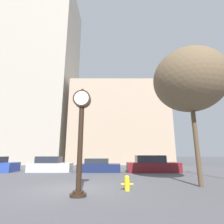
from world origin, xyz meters
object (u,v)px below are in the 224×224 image
street_clock (82,130)px  car_maroon (153,165)px  car_silver (51,165)px  fire_hydrant_near (128,183)px  car_navy (99,166)px  bare_tree (190,80)px

street_clock → car_maroon: (5.07, 9.48, -2.01)m
car_silver → car_maroon: 9.60m
car_silver → fire_hydrant_near: (6.55, -8.70, -0.25)m
car_silver → fire_hydrant_near: bearing=-53.8°
fire_hydrant_near → car_navy: bearing=102.9°
street_clock → fire_hydrant_near: (2.03, 1.11, -2.31)m
street_clock → bare_tree: bare_tree is taller
car_maroon → bare_tree: bearing=-84.5°
car_silver → car_maroon: car_maroon is taller
street_clock → car_maroon: size_ratio=0.94×
car_silver → car_navy: (4.60, -0.20, -0.07)m
fire_hydrant_near → car_silver: bearing=127.0°
street_clock → bare_tree: bearing=19.5°
fire_hydrant_near → bare_tree: (3.85, 0.98, 5.49)m
car_navy → car_maroon: (4.99, -0.14, 0.12)m
fire_hydrant_near → bare_tree: size_ratio=0.09×
street_clock → fire_hydrant_near: size_ratio=6.75×
bare_tree → fire_hydrant_near: bearing=-165.8°
car_silver → fire_hydrant_near: 10.89m
car_navy → car_silver: bearing=178.1°
car_navy → fire_hydrant_near: size_ratio=5.89×
car_silver → bare_tree: size_ratio=0.51×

